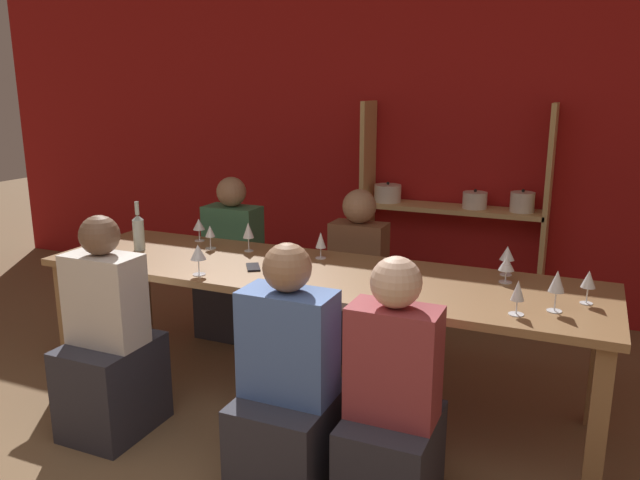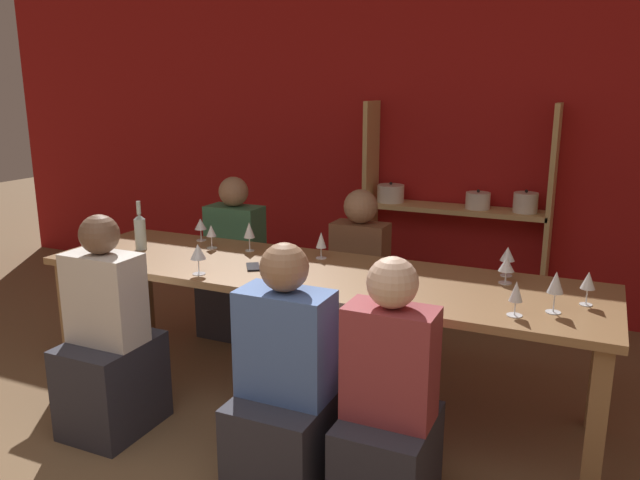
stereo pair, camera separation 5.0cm
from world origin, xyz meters
TOP-DOWN VIEW (x-y plane):
  - wall_back_red at (0.00, 3.83)m, footprint 8.80×0.06m
  - shelf_unit at (0.21, 3.63)m, footprint 1.41×0.30m
  - dining_table at (-0.14, 1.91)m, footprint 3.13×0.85m
  - wine_bottle_green at (-1.30, 1.88)m, footprint 0.07×0.07m
  - wine_glass_white_a at (0.85, 2.25)m, footprint 0.08×0.08m
  - wine_glass_white_b at (-1.10, 2.22)m, footprint 0.08×0.08m
  - wine_glass_empty_a at (-0.67, 1.59)m, footprint 0.08×0.08m
  - wine_glass_red_a at (1.25, 1.93)m, footprint 0.07×0.07m
  - wine_glass_red_b at (-1.37, 1.70)m, footprint 0.08×0.08m
  - wine_glass_empty_b at (-1.54, 1.87)m, footprint 0.08×0.08m
  - wine_glass_red_c at (0.86, 2.11)m, footprint 0.08×0.08m
  - wine_glass_white_c at (0.97, 1.65)m, footprint 0.07×0.07m
  - wine_glass_white_d at (-0.92, 2.08)m, footprint 0.07×0.07m
  - wine_glass_empty_c at (1.12, 1.76)m, footprint 0.07×0.07m
  - wine_glass_empty_d at (-0.67, 2.13)m, footprint 0.07×0.07m
  - wine_glass_red_d at (-0.20, 2.16)m, footprint 0.06×0.06m
  - cell_phone at (-0.46, 1.82)m, footprint 0.14×0.16m
  - person_near_a at (-0.96, 1.19)m, footprint 0.38×0.48m
  - person_far_a at (-0.13, 2.61)m, footprint 0.36×0.45m
  - person_near_b at (0.07, 1.18)m, footprint 0.41×0.51m
  - person_far_b at (-1.09, 2.63)m, footprint 0.40×0.49m
  - person_near_c at (0.54, 1.20)m, footprint 0.37×0.47m

SIDE VIEW (x-z plane):
  - person_near_b at x=0.07m, z-range -0.15..0.96m
  - person_near_c at x=0.54m, z-range -0.14..0.96m
  - person_far_b at x=-1.09m, z-range -0.15..0.99m
  - person_far_a at x=-0.13m, z-range -0.14..0.98m
  - person_near_a at x=-0.96m, z-range -0.15..1.00m
  - shelf_unit at x=0.21m, z-range -0.23..1.41m
  - dining_table at x=-0.14m, z-range 0.31..1.08m
  - cell_phone at x=-0.46m, z-range 0.77..0.78m
  - wine_glass_red_c at x=0.86m, z-range 0.80..0.94m
  - wine_glass_red_d at x=-0.20m, z-range 0.80..0.95m
  - wine_glass_white_d at x=-0.92m, z-range 0.80..0.95m
  - wine_glass_white_c at x=0.97m, z-range 0.80..0.96m
  - wine_glass_white_b at x=-1.10m, z-range 0.80..0.95m
  - wine_glass_empty_b at x=-1.54m, z-range 0.81..0.96m
  - wine_glass_red_a at x=1.25m, z-range 0.81..0.97m
  - wine_glass_red_b at x=-1.37m, z-range 0.80..0.97m
  - wine_glass_white_a at x=0.85m, z-range 0.81..0.97m
  - wine_bottle_green at x=-1.30m, z-range 0.74..1.04m
  - wine_glass_empty_a at x=-0.67m, z-range 0.81..0.98m
  - wine_glass_empty_d at x=-0.67m, z-range 0.81..0.99m
  - wine_glass_empty_c at x=1.12m, z-range 0.81..1.01m
  - wall_back_red at x=0.00m, z-range 0.00..2.70m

